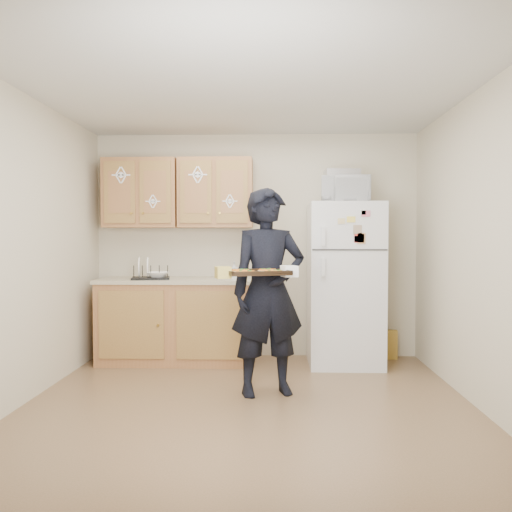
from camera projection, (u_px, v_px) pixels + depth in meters
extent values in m
plane|color=brown|center=(248.00, 409.00, 3.89)|extent=(3.60, 3.60, 0.00)
plane|color=beige|center=(247.00, 85.00, 3.80)|extent=(3.60, 3.60, 0.00)
cube|color=beige|center=(256.00, 246.00, 5.64)|extent=(3.60, 0.04, 2.50)
cube|color=beige|center=(225.00, 258.00, 2.05)|extent=(3.60, 0.04, 2.50)
cube|color=beige|center=(18.00, 249.00, 3.91)|extent=(0.04, 3.60, 2.50)
cube|color=beige|center=(484.00, 249.00, 3.78)|extent=(0.04, 3.60, 2.50)
cube|color=silver|center=(344.00, 284.00, 5.25)|extent=(0.75, 0.70, 1.70)
cube|color=#925B32|center=(176.00, 322.00, 5.38)|extent=(1.60, 0.60, 0.86)
cube|color=#C2B795|center=(176.00, 280.00, 5.37)|extent=(1.64, 0.64, 0.04)
cube|color=#925B32|center=(142.00, 194.00, 5.48)|extent=(0.80, 0.33, 0.75)
cube|color=#925B32|center=(216.00, 193.00, 5.45)|extent=(0.80, 0.33, 0.75)
cube|color=gold|center=(388.00, 344.00, 5.50)|extent=(0.20, 0.07, 0.32)
imported|color=black|center=(268.00, 291.00, 4.24)|extent=(0.74, 0.59, 1.76)
cube|color=black|center=(257.00, 273.00, 3.95)|extent=(0.57, 0.48, 0.04)
cylinder|color=#FF9E20|center=(245.00, 272.00, 3.84)|extent=(0.16, 0.16, 0.02)
cylinder|color=#FF9E20|center=(273.00, 271.00, 3.90)|extent=(0.16, 0.16, 0.02)
cylinder|color=#FF9E20|center=(240.00, 270.00, 4.00)|extent=(0.16, 0.16, 0.02)
cylinder|color=#FF9E20|center=(267.00, 270.00, 4.06)|extent=(0.16, 0.16, 0.02)
imported|color=silver|center=(345.00, 190.00, 5.17)|extent=(0.52, 0.37, 0.27)
cube|color=silver|center=(342.00, 173.00, 5.20)|extent=(0.36, 0.26, 0.07)
cube|color=black|center=(151.00, 272.00, 5.28)|extent=(0.44, 0.36, 0.16)
imported|color=white|center=(158.00, 275.00, 5.28)|extent=(0.24, 0.24, 0.06)
imported|color=silver|center=(234.00, 270.00, 5.28)|extent=(0.09, 0.09, 0.19)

